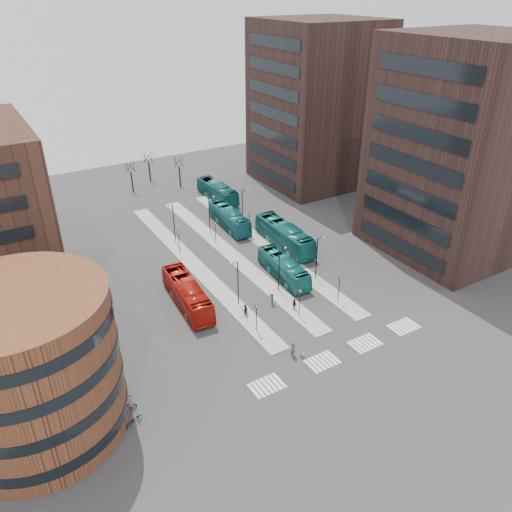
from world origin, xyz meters
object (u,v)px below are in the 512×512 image
suitcase (303,356)px  teal_bus_a (283,268)px  teal_bus_d (217,191)px  commuter_a (245,310)px  bicycle_far (122,397)px  teal_bus_b (229,218)px  bicycle_near (134,420)px  red_bus (187,294)px  commuter_b (294,304)px  traveller (293,349)px  teal_bus_c (284,235)px  bicycle_mid (128,408)px  commuter_c (272,299)px

suitcase → teal_bus_a: size_ratio=0.05×
teal_bus_d → commuter_a: teal_bus_d is taller
bicycle_far → teal_bus_b: bearing=-29.3°
commuter_a → bicycle_far: (-17.08, -5.99, -0.38)m
bicycle_near → red_bus: bearing=-60.9°
commuter_b → traveller: bearing=136.7°
red_bus → teal_bus_c: size_ratio=0.92×
commuter_a → suitcase: bearing=110.6°
red_bus → bicycle_mid: (-12.13, -13.53, -1.12)m
teal_bus_b → bicycle_far: teal_bus_b is taller
traveller → teal_bus_d: bearing=38.4°
commuter_c → suitcase: bearing=11.1°
teal_bus_a → commuter_b: (-3.17, -7.15, -0.69)m
bicycle_mid → bicycle_far: 1.79m
teal_bus_a → teal_bus_c: (5.27, 7.64, 0.33)m
red_bus → bicycle_mid: red_bus is taller
red_bus → traveller: 15.92m
red_bus → commuter_a: bearing=-44.9°
suitcase → bicycle_far: bearing=163.9°
commuter_c → commuter_b: bearing=60.5°
bicycle_near → teal_bus_b: bearing=-62.3°
traveller → commuter_b: 8.79m
bicycle_mid → teal_bus_d: bearing=-46.0°
teal_bus_b → commuter_b: 25.56m
teal_bus_d → commuter_b: size_ratio=7.33×
teal_bus_c → commuter_a: (-14.28, -12.81, -0.99)m
teal_bus_d → bicycle_far: bearing=-129.9°
traveller → commuter_b: (5.13, 7.14, -0.17)m
suitcase → red_bus: red_bus is taller
teal_bus_c → bicycle_far: (-31.36, -18.80, -1.37)m
traveller → commuter_c: traveller is taller
suitcase → commuter_c: commuter_c is taller
bicycle_near → bicycle_far: (0.00, 3.42, -0.05)m
commuter_c → teal_bus_b: bearing=-170.1°
commuter_a → bicycle_near: bearing=40.7°
teal_bus_c → bicycle_far: teal_bus_c is taller
commuter_a → commuter_c: 4.14m
bicycle_near → bicycle_far: bearing=-22.2°
teal_bus_b → bicycle_mid: size_ratio=6.31×
teal_bus_d → traveller: 45.98m
suitcase → teal_bus_c: 26.02m
commuter_a → commuter_b: size_ratio=1.05×
teal_bus_c → bicycle_near: 38.46m
bicycle_mid → bicycle_near: bearing=170.3°
red_bus → teal_bus_d: red_bus is taller
commuter_c → bicycle_near: (-21.19, -9.88, -0.27)m
traveller → bicycle_far: 18.06m
traveller → commuter_b: bearing=19.7°
bicycle_far → traveller: bearing=-86.0°
suitcase → bicycle_mid: bicycle_mid is taller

